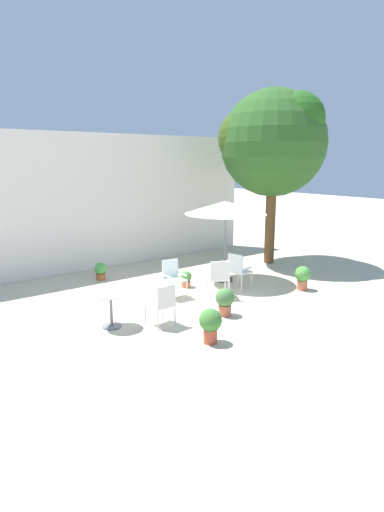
{
  "coord_description": "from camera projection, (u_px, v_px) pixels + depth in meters",
  "views": [
    {
      "loc": [
        -6.38,
        -8.07,
        3.34
      ],
      "look_at": [
        0.0,
        0.12,
        1.02
      ],
      "focal_mm": 30.25,
      "sensor_mm": 36.0,
      "label": 1
    }
  ],
  "objects": [
    {
      "name": "ground_plane",
      "position": [
        195.0,
        297.0,
        10.77
      ],
      "size": [
        60.0,
        60.0,
        0.0
      ],
      "primitive_type": "plane",
      "color": "beige"
    },
    {
      "name": "villa_facade",
      "position": [
        111.0,
        201.0,
        13.63
      ],
      "size": [
        10.45,
        0.3,
        4.14
      ],
      "primitive_type": "cube",
      "color": "white",
      "rests_on": "ground"
    },
    {
      "name": "shade_tree",
      "position": [
        274.0,
        143.0,
        13.58
      ],
      "size": [
        3.5,
        3.33,
        5.52
      ],
      "color": "brown",
      "rests_on": "ground"
    },
    {
      "name": "patio_umbrella_0",
      "position": [
        226.0,
        208.0,
        11.72
      ],
      "size": [
        2.25,
        2.25,
        2.32
      ],
      "color": "#2D2D2D",
      "rests_on": "ground"
    },
    {
      "name": "cafe_table_0",
      "position": [
        111.0,
        304.0,
        8.72
      ],
      "size": [
        0.72,
        0.72,
        0.72
      ],
      "color": "silver",
      "rests_on": "ground"
    },
    {
      "name": "patio_chair_0",
      "position": [
        219.0,
        276.0,
        10.56
      ],
      "size": [
        0.67,
        0.67,
        0.96
      ],
      "color": "white",
      "rests_on": "ground"
    },
    {
      "name": "patio_chair_1",
      "position": [
        238.0,
        269.0,
        11.28
      ],
      "size": [
        0.52,
        0.55,
        0.97
      ],
      "color": "silver",
      "rests_on": "ground"
    },
    {
      "name": "patio_chair_2",
      "position": [
        162.0,
        302.0,
        8.77
      ],
      "size": [
        0.51,
        0.48,
        0.88
      ],
      "color": "white",
      "rests_on": "ground"
    },
    {
      "name": "patio_chair_3",
      "position": [
        173.0,
        276.0,
        10.62
      ],
      "size": [
        0.51,
        0.54,
        0.93
      ],
      "color": "silver",
      "rests_on": "ground"
    },
    {
      "name": "potted_plant_0",
      "position": [
        186.0,
        279.0,
        11.54
      ],
      "size": [
        0.3,
        0.3,
        0.45
      ],
      "color": "#C86441",
      "rests_on": "ground"
    },
    {
      "name": "potted_plant_1",
      "position": [
        100.0,
        271.0,
        12.27
      ],
      "size": [
        0.34,
        0.34,
        0.49
      ],
      "color": "#A15A2E",
      "rests_on": "ground"
    },
    {
      "name": "potted_plant_2",
      "position": [
        210.0,
        323.0,
        7.98
      ],
      "size": [
        0.43,
        0.43,
        0.67
      ],
      "color": "#C15336",
      "rests_on": "ground"
    },
    {
      "name": "potted_plant_3",
      "position": [
        225.0,
        300.0,
        9.41
      ],
      "size": [
        0.41,
        0.41,
        0.62
      ],
      "color": "#C06446",
      "rests_on": "ground"
    },
    {
      "name": "potted_plant_4",
      "position": [
        302.0,
        276.0,
        11.27
      ],
      "size": [
        0.41,
        0.41,
        0.63
      ],
      "color": "#C26948",
      "rests_on": "ground"
    }
  ]
}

